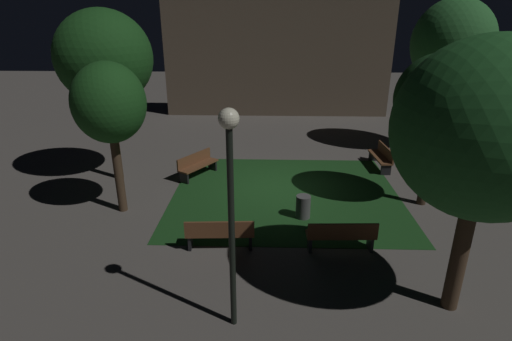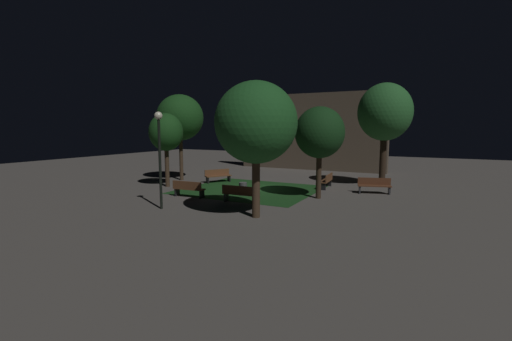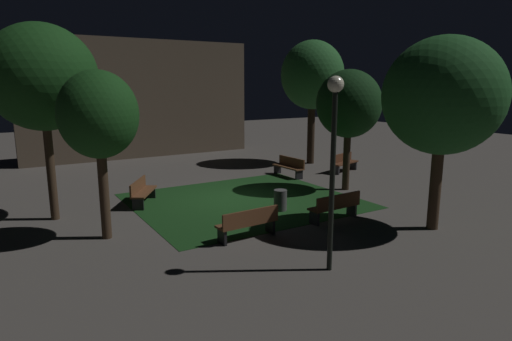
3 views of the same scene
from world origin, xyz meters
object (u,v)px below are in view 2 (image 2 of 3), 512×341
Objects in this scene: bench_corner at (188,188)px; tree_back_right at (180,118)px; bench_lawn_edge at (218,175)px; tree_back_left at (256,123)px; bench_path_side at (374,185)px; tree_tall_center at (320,133)px; tree_right_canopy at (385,113)px; bench_back_row at (240,193)px; tree_lawn_side at (166,133)px; lamp_post_path_center at (159,143)px; trash_bin at (243,189)px; bench_near_trees at (327,180)px.

tree_back_right is at bearing 132.53° from bench_corner.
tree_back_left is at bearing -47.14° from bench_lawn_edge.
bench_path_side is 0.39× the size of tree_tall_center.
tree_tall_center is 10.85m from tree_back_right.
tree_right_canopy is at bearing 70.90° from tree_back_left.
tree_tall_center is 0.80× the size of tree_back_right.
tree_back_left reaches higher than bench_lawn_edge.
bench_lawn_edge is (-1.46, 5.05, 0.00)m from bench_corner.
tree_back_left reaches higher than bench_path_side.
tree_lawn_side is (-6.51, 2.14, 2.92)m from bench_back_row.
bench_corner and bench_back_row have the same top height.
bench_corner is at bearing -136.34° from tree_right_canopy.
tree_right_canopy is at bearing 65.55° from tree_tall_center.
bench_back_row is 4.45m from tree_back_left.
bench_corner and bench_path_side have the same top height.
bench_corner is at bearing 102.19° from lamp_post_path_center.
tree_back_left is (8.49, -4.20, 0.48)m from tree_lawn_side.
tree_right_canopy reaches higher than tree_back_right.
bench_path_side is 0.31× the size of tree_back_right.
lamp_post_path_center is at bearing -110.86° from trash_bin.
tree_tall_center is at bearing -114.45° from tree_right_canopy.
bench_back_row is at bearing -123.79° from tree_right_canopy.
tree_back_right is (-10.17, -1.43, 3.93)m from bench_near_trees.
bench_back_row is 1.02× the size of bench_lawn_edge.
tree_back_right is at bearing 170.16° from tree_tall_center.
tree_tall_center reaches higher than lamp_post_path_center.
tree_back_right is at bearing -175.96° from bench_path_side.
lamp_post_path_center is at bearing -120.36° from bench_near_trees.
tree_right_canopy reaches higher than bench_corner.
lamp_post_path_center is at bearing -56.48° from tree_back_right.
bench_lawn_edge is at bearing 5.64° from tree_back_right.
bench_back_row is 9.74m from tree_back_right.
bench_lawn_edge is 0.97× the size of bench_near_trees.
bench_back_row is 2.02m from trash_bin.
tree_back_right reaches higher than tree_tall_center.
tree_right_canopy is 1.07× the size of tree_back_right.
bench_back_row is 0.39× the size of tree_lawn_side.
tree_tall_center is at bearing -15.42° from bench_lawn_edge.
bench_back_row is at bearing -136.91° from tree_tall_center.
bench_near_trees is at bearing 8.01° from tree_back_right.
tree_back_left is (-0.66, -8.26, 3.41)m from bench_near_trees.
lamp_post_path_center is (-5.22, -8.91, 2.53)m from bench_near_trees.
tree_right_canopy reaches higher than bench_near_trees.
lamp_post_path_center is (4.96, -7.48, -1.40)m from tree_back_right.
tree_back_right is at bearing -174.36° from bench_lawn_edge.
bench_path_side is 4.94m from tree_right_canopy.
trash_bin is at bearing 69.14° from lamp_post_path_center.
tree_lawn_side is (-12.04, -3.55, 2.92)m from bench_path_side.
bench_lawn_edge is 0.28× the size of tree_right_canopy.
lamp_post_path_center reaches higher than bench_back_row.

